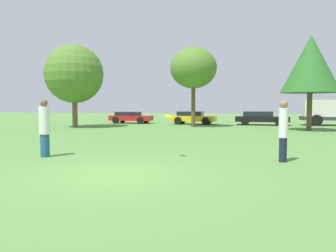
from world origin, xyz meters
TOP-DOWN VIEW (x-y plane):
  - ground_plane at (0.00, 0.00)m, footprint 120.00×120.00m
  - person_thrower at (-3.38, 2.21)m, footprint 0.36×0.36m
  - person_catcher at (4.45, 2.88)m, footprint 0.28×0.28m
  - frisbee at (0.81, 2.81)m, footprint 0.25×0.23m
  - tree_0 at (-9.60, 16.01)m, footprint 4.55×4.55m
  - tree_1 at (-0.56, 18.40)m, footprint 3.68×3.68m
  - tree_2 at (7.76, 16.47)m, footprint 3.93×3.93m
  - parked_car_red at (-7.28, 22.64)m, footprint 4.12×2.04m
  - parked_car_yellow at (-1.15, 22.30)m, footprint 4.14×2.17m
  - parked_car_black at (4.89, 22.38)m, footprint 4.63×2.25m
  - delivery_truck_green at (10.87, 22.90)m, footprint 5.45×2.43m

SIDE VIEW (x-z plane):
  - ground_plane at x=0.00m, z-range 0.00..0.00m
  - parked_car_red at x=-7.28m, z-range 0.04..1.15m
  - parked_car_yellow at x=-1.15m, z-range 0.05..1.23m
  - parked_car_black at x=4.89m, z-range 0.05..1.25m
  - person_thrower at x=-3.38m, z-range 0.02..1.98m
  - person_catcher at x=4.45m, z-range 0.05..1.98m
  - delivery_truck_green at x=10.87m, z-range 0.13..2.33m
  - frisbee at x=0.81m, z-range 1.32..1.48m
  - tree_0 at x=-9.60m, z-range 0.94..7.40m
  - tree_2 at x=7.76m, z-range 1.29..7.82m
  - tree_1 at x=-0.56m, z-range 1.52..7.84m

